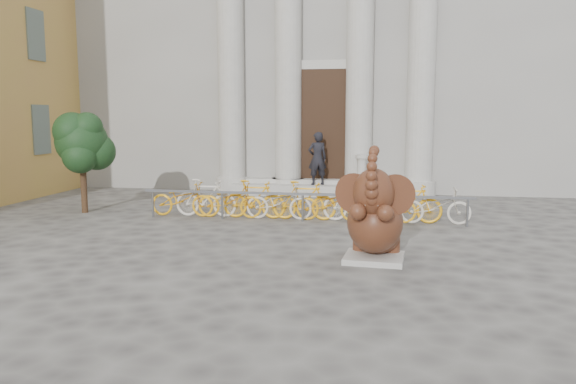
% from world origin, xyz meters
% --- Properties ---
extents(ground, '(80.00, 80.00, 0.00)m').
position_xyz_m(ground, '(0.00, 0.00, 0.00)').
color(ground, '#474442').
rests_on(ground, ground).
extents(classical_building, '(22.00, 10.70, 12.00)m').
position_xyz_m(classical_building, '(0.00, 14.93, 5.98)').
color(classical_building, gray).
rests_on(classical_building, ground).
extents(entrance_steps, '(6.00, 1.20, 0.36)m').
position_xyz_m(entrance_steps, '(0.00, 9.40, 0.18)').
color(entrance_steps, '#A8A59E').
rests_on(entrance_steps, ground).
extents(elephant_statue, '(1.43, 1.61, 2.14)m').
position_xyz_m(elephant_statue, '(1.91, 0.93, 0.78)').
color(elephant_statue, '#A8A59E').
rests_on(elephant_statue, ground).
extents(bike_rack, '(8.40, 0.53, 1.00)m').
position_xyz_m(bike_rack, '(0.06, 4.81, 0.50)').
color(bike_rack, slate).
rests_on(bike_rack, ground).
extents(tree, '(1.58, 1.44, 2.75)m').
position_xyz_m(tree, '(-6.03, 4.83, 1.92)').
color(tree, '#332114').
rests_on(tree, ground).
extents(pedestrian, '(0.75, 0.63, 1.76)m').
position_xyz_m(pedestrian, '(-0.13, 9.25, 1.24)').
color(pedestrian, black).
rests_on(pedestrian, entrance_steps).
extents(balustrade_post, '(0.42, 0.42, 1.02)m').
position_xyz_m(balustrade_post, '(1.34, 9.10, 0.83)').
color(balustrade_post, '#A8A59E').
rests_on(balustrade_post, entrance_steps).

